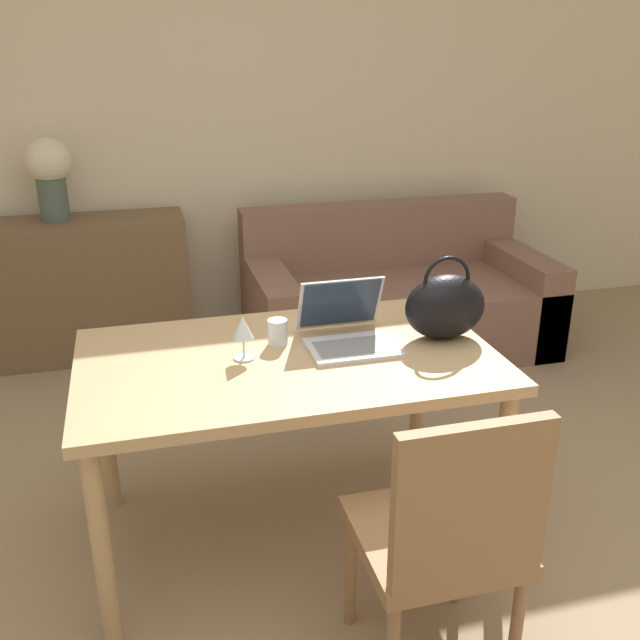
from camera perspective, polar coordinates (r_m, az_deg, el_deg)
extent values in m
cube|color=beige|center=(4.45, -8.25, 16.05)|extent=(10.00, 0.06, 2.70)
cube|color=tan|center=(2.48, -2.57, -3.26)|extent=(1.44, 0.86, 0.04)
cylinder|color=tan|center=(2.32, -17.06, -17.12)|extent=(0.06, 0.06, 0.71)
cylinder|color=tan|center=(2.58, 14.27, -12.51)|extent=(0.06, 0.06, 0.71)
cylinder|color=tan|center=(2.94, -16.82, -8.19)|extent=(0.06, 0.06, 0.71)
cylinder|color=tan|center=(3.15, 7.87, -5.35)|extent=(0.06, 0.06, 0.71)
cube|color=olive|center=(2.16, 9.04, -16.71)|extent=(0.44, 0.44, 0.05)
cube|color=olive|center=(1.86, 12.02, -14.24)|extent=(0.42, 0.04, 0.45)
cylinder|color=olive|center=(2.38, 2.49, -19.34)|extent=(0.04, 0.04, 0.42)
cylinder|color=olive|center=(2.50, 11.02, -17.57)|extent=(0.04, 0.04, 0.42)
cylinder|color=olive|center=(2.26, 15.37, -23.09)|extent=(0.04, 0.04, 0.42)
cube|color=#7F5B4C|center=(4.32, 6.23, 0.39)|extent=(1.76, 0.92, 0.42)
cube|color=#7F5B4C|center=(4.52, 4.81, 6.85)|extent=(1.76, 0.20, 0.40)
cube|color=#7F5B4C|center=(4.10, -3.96, 0.28)|extent=(0.20, 0.92, 0.56)
cube|color=#7F5B4C|center=(4.63, 15.32, 2.09)|extent=(0.20, 0.92, 0.56)
cube|color=brown|center=(4.36, -18.09, 2.39)|extent=(1.14, 0.40, 0.82)
cube|color=silver|center=(2.51, 2.63, -2.24)|extent=(0.31, 0.23, 0.02)
cube|color=gray|center=(2.50, 2.67, -2.12)|extent=(0.27, 0.15, 0.00)
cube|color=silver|center=(2.61, 1.59, 1.35)|extent=(0.31, 0.10, 0.21)
cube|color=#23334C|center=(2.61, 1.64, 1.36)|extent=(0.29, 0.09, 0.19)
cylinder|color=silver|center=(2.54, -3.41, -0.97)|extent=(0.07, 0.07, 0.09)
cylinder|color=silver|center=(2.46, -6.09, -3.02)|extent=(0.07, 0.07, 0.01)
cylinder|color=silver|center=(2.44, -6.12, -2.20)|extent=(0.01, 0.01, 0.07)
cone|color=silver|center=(2.41, -6.19, -0.57)|extent=(0.07, 0.07, 0.08)
ellipsoid|color=black|center=(2.61, 9.97, 1.05)|extent=(0.30, 0.19, 0.24)
torus|color=black|center=(2.58, 10.12, 3.16)|extent=(0.18, 0.01, 0.18)
cylinder|color=#47564C|center=(4.26, -20.55, 9.04)|extent=(0.16, 0.16, 0.24)
sphere|color=#3D6B38|center=(4.23, -20.84, 11.17)|extent=(0.18, 0.18, 0.18)
sphere|color=beige|center=(4.22, -20.93, 11.82)|extent=(0.25, 0.25, 0.25)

